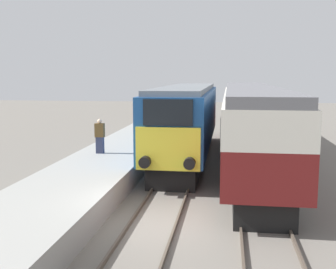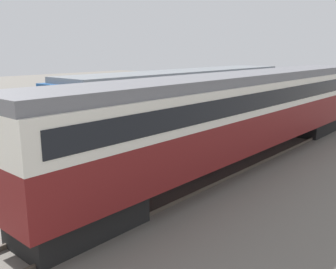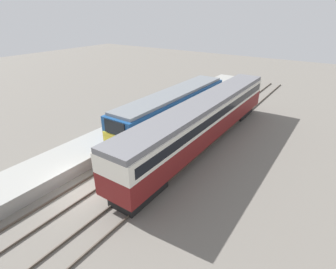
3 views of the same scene
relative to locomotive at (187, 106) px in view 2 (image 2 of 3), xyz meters
The scene contains 6 objects.
platform_left 4.66m from the locomotive, 140.17° to the right, with size 3.50×50.00×0.90m.
rails_near_track 6.15m from the locomotive, 90.00° to the right, with size 1.51×60.00×0.14m.
rails_far_track 7.03m from the locomotive, 59.42° to the right, with size 1.50×60.00×0.14m.
locomotive is the anchor object (origin of this frame).
passenger_carriage 3.44m from the locomotive, ahead, with size 2.75×21.52×4.03m.
person_on_platform 5.41m from the locomotive, 134.87° to the right, with size 0.44×0.26×1.66m.
Camera 2 is at (11.59, -3.92, 5.00)m, focal length 40.00 mm.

